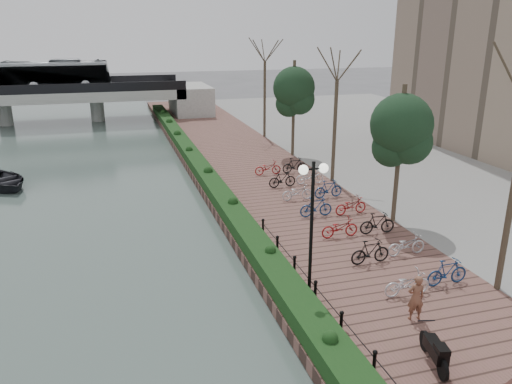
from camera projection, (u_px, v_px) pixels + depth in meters
name	position (u px, v px, depth m)	size (l,w,h in m)	color
ground	(310.00, 377.00, 14.00)	(220.00, 220.00, 0.00)	#59595B
promenade	(263.00, 183.00, 30.97)	(8.00, 75.00, 0.50)	brown
inland_pavement	(479.00, 164.00, 35.25)	(24.00, 75.00, 0.50)	gray
hedge	(201.00, 168.00, 32.17)	(1.10, 56.00, 0.60)	#133513
chain_fence	(327.00, 307.00, 15.94)	(0.10, 14.10, 0.70)	black
lamppost	(312.00, 201.00, 16.35)	(1.02, 0.32, 4.78)	black
motorcycle	(434.00, 349.00, 13.62)	(0.49, 1.57, 0.98)	black
pedestrian	(416.00, 298.00, 15.68)	(0.56, 0.37, 1.53)	brown
bicycle_parking	(333.00, 206.00, 24.69)	(2.40, 17.32, 1.00)	silver
street_trees	(361.00, 140.00, 26.58)	(3.20, 37.12, 6.80)	#3C3023
bridge	(13.00, 92.00, 50.31)	(36.00, 10.77, 6.50)	#959691
boat	(2.00, 180.00, 30.62)	(3.39, 4.75, 0.98)	black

